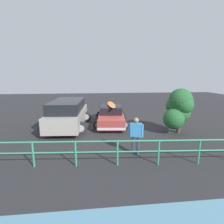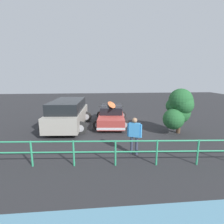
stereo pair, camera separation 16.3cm
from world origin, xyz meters
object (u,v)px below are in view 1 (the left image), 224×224
at_px(bush_near_left, 179,108).
at_px(sedan_car, 111,115).
at_px(suv_car, 68,114).
at_px(person_bystander, 136,133).

bearing_deg(bush_near_left, sedan_car, -33.87).
xyz_separation_m(sedan_car, suv_car, (2.82, 0.64, 0.31)).
distance_m(sedan_car, suv_car, 2.91).
height_order(person_bystander, bush_near_left, bush_near_left).
bearing_deg(suv_car, sedan_car, -167.22).
relative_size(sedan_car, person_bystander, 2.85).
bearing_deg(suv_car, person_bystander, 128.00).
relative_size(suv_car, person_bystander, 3.09).
bearing_deg(bush_near_left, suv_car, -15.60).
height_order(suv_car, person_bystander, suv_car).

